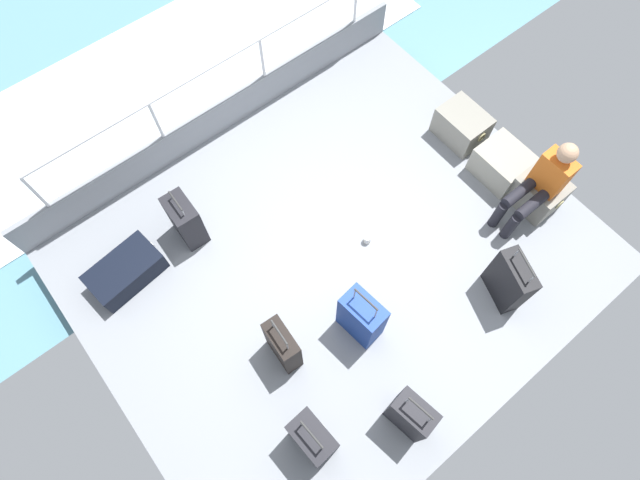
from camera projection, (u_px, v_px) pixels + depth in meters
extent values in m
cube|color=gray|center=(335.00, 258.00, 5.58)|extent=(4.40, 5.20, 0.06)
cube|color=gray|center=(219.00, 117.00, 6.05)|extent=(0.06, 5.20, 0.45)
cylinder|color=silver|center=(46.00, 203.00, 5.25)|extent=(0.04, 0.04, 1.00)
cylinder|color=silver|center=(162.00, 134.00, 5.61)|extent=(0.04, 0.04, 1.00)
cylinder|color=silver|center=(264.00, 72.00, 5.98)|extent=(0.04, 0.04, 1.00)
cylinder|color=silver|center=(354.00, 18.00, 6.34)|extent=(0.04, 0.04, 1.00)
cylinder|color=silver|center=(206.00, 70.00, 5.34)|extent=(0.04, 4.16, 0.04)
cube|color=white|center=(168.00, 78.00, 7.02)|extent=(2.40, 7.28, 0.01)
cube|color=gray|center=(462.00, 125.00, 6.04)|extent=(0.57, 0.43, 0.39)
torus|color=tan|center=(446.00, 106.00, 6.06)|extent=(0.02, 0.12, 0.12)
torus|color=tan|center=(482.00, 137.00, 5.87)|extent=(0.02, 0.12, 0.12)
cube|color=gray|center=(502.00, 164.00, 5.82)|extent=(0.56, 0.49, 0.37)
torus|color=tan|center=(485.00, 143.00, 5.85)|extent=(0.02, 0.12, 0.12)
torus|color=tan|center=(523.00, 177.00, 5.66)|extent=(0.02, 0.12, 0.12)
cube|color=gray|center=(538.00, 192.00, 5.64)|extent=(0.49, 0.43, 0.41)
torus|color=tan|center=(524.00, 173.00, 5.65)|extent=(0.02, 0.12, 0.12)
torus|color=tan|center=(560.00, 205.00, 5.48)|extent=(0.02, 0.12, 0.12)
cube|color=orange|center=(552.00, 173.00, 5.22)|extent=(0.34, 0.20, 0.48)
sphere|color=tan|center=(568.00, 153.00, 4.89)|extent=(0.20, 0.20, 0.20)
cylinder|color=black|center=(532.00, 205.00, 5.30)|extent=(0.12, 0.40, 0.12)
cylinder|color=black|center=(511.00, 226.00, 5.47)|extent=(0.11, 0.11, 0.41)
cylinder|color=black|center=(519.00, 193.00, 5.35)|extent=(0.12, 0.40, 0.12)
cylinder|color=black|center=(498.00, 215.00, 5.53)|extent=(0.11, 0.11, 0.41)
cube|color=black|center=(186.00, 220.00, 5.39)|extent=(0.41, 0.26, 0.61)
cylinder|color=#A5A8AD|center=(171.00, 195.00, 5.10)|extent=(0.02, 0.02, 0.11)
cylinder|color=#A5A8AD|center=(183.00, 212.00, 5.02)|extent=(0.02, 0.02, 0.11)
cylinder|color=#2D2D2D|center=(175.00, 201.00, 5.01)|extent=(0.26, 0.03, 0.02)
cube|color=white|center=(195.00, 212.00, 5.39)|extent=(0.05, 0.01, 0.08)
cube|color=black|center=(411.00, 415.00, 4.57)|extent=(0.42, 0.29, 0.63)
cylinder|color=#A5A8AD|center=(408.00, 400.00, 4.23)|extent=(0.02, 0.02, 0.20)
cylinder|color=#A5A8AD|center=(430.00, 420.00, 4.16)|extent=(0.02, 0.02, 0.20)
cylinder|color=#2D2D2D|center=(421.00, 408.00, 4.10)|extent=(0.25, 0.06, 0.02)
cube|color=silver|center=(423.00, 402.00, 4.42)|extent=(0.05, 0.01, 0.08)
cube|color=black|center=(283.00, 345.00, 4.83)|extent=(0.41, 0.21, 0.64)
cylinder|color=#A5A8AD|center=(272.00, 324.00, 4.50)|extent=(0.02, 0.02, 0.17)
cylinder|color=#A5A8AD|center=(287.00, 346.00, 4.42)|extent=(0.02, 0.02, 0.17)
cylinder|color=#2D2D2D|center=(279.00, 332.00, 4.38)|extent=(0.26, 0.04, 0.02)
cube|color=silver|center=(291.00, 336.00, 4.71)|extent=(0.05, 0.01, 0.08)
cube|color=navy|center=(361.00, 317.00, 4.92)|extent=(0.45, 0.30, 0.67)
cylinder|color=#A5A8AD|center=(355.00, 294.00, 4.56)|extent=(0.02, 0.02, 0.22)
cylinder|color=#A5A8AD|center=(376.00, 313.00, 4.48)|extent=(0.02, 0.02, 0.22)
cylinder|color=#2D2D2D|center=(366.00, 299.00, 4.42)|extent=(0.28, 0.05, 0.02)
cube|color=green|center=(371.00, 306.00, 4.92)|extent=(0.05, 0.01, 0.08)
cube|color=black|center=(126.00, 271.00, 5.33)|extent=(0.52, 0.80, 0.27)
cube|color=white|center=(153.00, 245.00, 5.39)|extent=(0.05, 0.01, 0.08)
cube|color=black|center=(312.00, 439.00, 4.47)|extent=(0.42, 0.27, 0.66)
cylinder|color=#A5A8AD|center=(302.00, 423.00, 4.12)|extent=(0.02, 0.02, 0.19)
cylinder|color=#A5A8AD|center=(322.00, 448.00, 4.05)|extent=(0.02, 0.02, 0.19)
cylinder|color=#2D2D2D|center=(312.00, 435.00, 4.00)|extent=(0.27, 0.03, 0.02)
cube|color=white|center=(324.00, 426.00, 4.35)|extent=(0.05, 0.01, 0.08)
cube|color=black|center=(509.00, 281.00, 5.08)|extent=(0.50, 0.34, 0.67)
cylinder|color=#A5A8AD|center=(517.00, 253.00, 4.76)|extent=(0.02, 0.02, 0.15)
cylinder|color=#A5A8AD|center=(532.00, 279.00, 4.65)|extent=(0.02, 0.02, 0.15)
cylinder|color=#2D2D2D|center=(527.00, 263.00, 4.64)|extent=(0.29, 0.11, 0.02)
cube|color=white|center=(527.00, 269.00, 4.88)|extent=(0.05, 0.02, 0.08)
cylinder|color=white|center=(367.00, 239.00, 5.58)|extent=(0.08, 0.08, 0.10)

